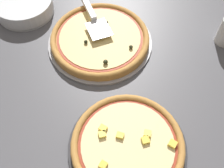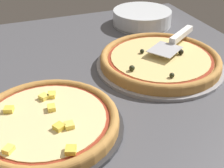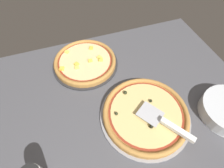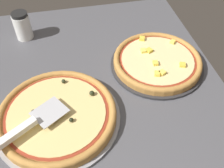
{
  "view_description": "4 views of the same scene",
  "coord_description": "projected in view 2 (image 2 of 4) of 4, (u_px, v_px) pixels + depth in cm",
  "views": [
    {
      "loc": [
        -13.89,
        55.28,
        78.09
      ],
      "look_at": [
        -3.97,
        7.79,
        3.0
      ],
      "focal_mm": 42.0,
      "sensor_mm": 36.0,
      "label": 1
    },
    {
      "loc": [
        -71.83,
        34.39,
        48.16
      ],
      "look_at": [
        -3.97,
        7.79,
        3.0
      ],
      "focal_mm": 50.0,
      "sensor_mm": 36.0,
      "label": 2
    },
    {
      "loc": [
        -20.65,
        -40.71,
        73.03
      ],
      "look_at": [
        -3.97,
        7.79,
        3.0
      ],
      "focal_mm": 28.0,
      "sensor_mm": 36.0,
      "label": 3
    },
    {
      "loc": [
        57.83,
        -5.41,
        70.46
      ],
      "look_at": [
        -3.97,
        7.79,
        3.0
      ],
      "focal_mm": 42.0,
      "sensor_mm": 36.0,
      "label": 4
    }
  ],
  "objects": [
    {
      "name": "pizza_pan_back",
      "position": [
        48.0,
        128.0,
        0.74
      ],
      "size": [
        36.29,
        36.29,
        1.0
      ],
      "primitive_type": "cylinder",
      "color": "#2D2D30",
      "rests_on": "ground_plane"
    },
    {
      "name": "pizza_front",
      "position": [
        160.0,
        59.0,
        0.99
      ],
      "size": [
        38.25,
        38.25,
        4.29
      ],
      "color": "#B77F3D",
      "rests_on": "pizza_pan_front"
    },
    {
      "name": "ground_plane",
      "position": [
        131.0,
        86.0,
        0.94
      ],
      "size": [
        124.97,
        98.04,
        3.6
      ],
      "primitive_type": "cube",
      "color": "#4C4C51"
    },
    {
      "name": "pizza_back",
      "position": [
        47.0,
        121.0,
        0.73
      ],
      "size": [
        34.11,
        34.11,
        3.53
      ],
      "color": "#B77F3D",
      "rests_on": "pizza_pan_back"
    },
    {
      "name": "plate_stack",
      "position": [
        142.0,
        18.0,
        1.3
      ],
      "size": [
        24.18,
        24.18,
        6.3
      ],
      "color": "silver",
      "rests_on": "ground_plane"
    },
    {
      "name": "serving_spatula",
      "position": [
        178.0,
        38.0,
        1.05
      ],
      "size": [
        17.86,
        23.32,
        2.0
      ],
      "color": "#B7B7BC",
      "rests_on": "pizza_front"
    },
    {
      "name": "pizza_pan_front",
      "position": [
        159.0,
        65.0,
        1.0
      ],
      "size": [
        40.69,
        40.69,
        1.0
      ],
      "primitive_type": "cylinder",
      "color": "#939399",
      "rests_on": "ground_plane"
    }
  ]
}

